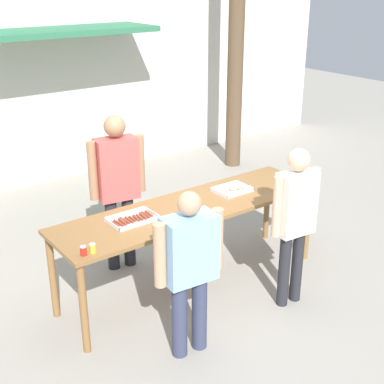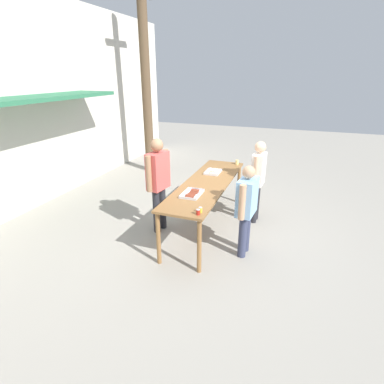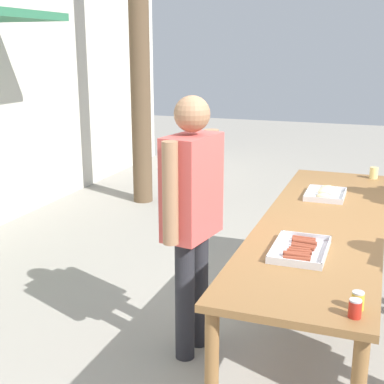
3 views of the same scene
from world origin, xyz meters
name	(u,v)px [view 1 (image 1 of 3)]	position (x,y,z in m)	size (l,w,h in m)	color
ground_plane	(192,284)	(0.00, 0.00, 0.00)	(24.00, 24.00, 0.00)	gray
building_facade_back	(33,39)	(0.00, 3.98, 2.26)	(12.00, 1.11, 4.50)	beige
serving_table	(192,214)	(0.00, 0.00, 0.85)	(3.00, 0.81, 0.95)	brown
food_tray_sausages	(133,219)	(-0.68, 0.05, 0.96)	(0.46, 0.30, 0.04)	silver
food_tray_buns	(232,189)	(0.59, 0.05, 0.97)	(0.39, 0.30, 0.06)	silver
condiment_jar_mustard	(83,251)	(-1.37, -0.29, 0.99)	(0.06, 0.06, 0.08)	#B22319
condiment_jar_ketchup	(93,248)	(-1.29, -0.30, 0.99)	(0.06, 0.06, 0.08)	gold
beer_cup	(303,181)	(1.36, -0.29, 1.00)	(0.07, 0.07, 0.10)	#DBC67A
person_server_behind_table	(118,180)	(-0.41, 0.81, 1.07)	(0.63, 0.31, 1.80)	#232328
person_customer_holding_hotdog	(189,262)	(-0.68, -0.88, 0.91)	(0.66, 0.29, 1.55)	#333851
person_customer_with_cup	(295,214)	(0.60, -0.87, 1.00)	(0.56, 0.24, 1.67)	#232328
utility_pole	(237,1)	(2.96, 2.77, 2.77)	(1.10, 0.27, 5.42)	brown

